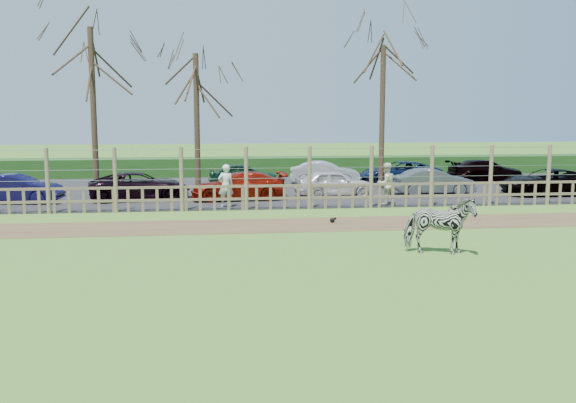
{
  "coord_description": "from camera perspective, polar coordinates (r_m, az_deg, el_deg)",
  "views": [
    {
      "loc": [
        -1.28,
        -16.94,
        3.87
      ],
      "look_at": [
        1.0,
        2.5,
        1.1
      ],
      "focal_mm": 40.0,
      "sensor_mm": 36.0,
      "label": 1
    }
  ],
  "objects": [
    {
      "name": "car_2",
      "position": [
        28.61,
        -13.02,
        1.37
      ],
      "size": [
        4.55,
        2.56,
        1.2
      ],
      "primitive_type": "imported",
      "rotation": [
        0.0,
        0.0,
        1.71
      ],
      "color": "black",
      "rests_on": "asphalt"
    },
    {
      "name": "car_6",
      "position": [
        31.73,
        22.08,
        1.62
      ],
      "size": [
        4.36,
        2.09,
        1.2
      ],
      "primitive_type": "imported",
      "rotation": [
        0.0,
        0.0,
        4.69
      ],
      "color": "black",
      "rests_on": "asphalt"
    },
    {
      "name": "car_4",
      "position": [
        29.0,
        4.07,
        1.64
      ],
      "size": [
        3.66,
        1.8,
        1.2
      ],
      "primitive_type": "imported",
      "rotation": [
        0.0,
        0.0,
        1.68
      ],
      "color": "white",
      "rests_on": "asphalt"
    },
    {
      "name": "tree_left",
      "position": [
        29.95,
        -17.04,
        11.05
      ],
      "size": [
        4.8,
        4.8,
        7.88
      ],
      "color": "#3D2B1E",
      "rests_on": "ground"
    },
    {
      "name": "fence",
      "position": [
        25.16,
        -3.72,
        1.04
      ],
      "size": [
        30.16,
        0.16,
        2.5
      ],
      "color": "brown",
      "rests_on": "ground"
    },
    {
      "name": "hedge",
      "position": [
        38.61,
        -4.77,
        3.1
      ],
      "size": [
        46.0,
        2.0,
        1.1
      ],
      "primitive_type": "cube",
      "color": "#1E4716",
      "rests_on": "ground"
    },
    {
      "name": "car_3",
      "position": [
        27.94,
        -4.42,
        1.39
      ],
      "size": [
        4.24,
        1.97,
        1.2
      ],
      "primitive_type": "imported",
      "rotation": [
        0.0,
        0.0,
        4.78
      ],
      "color": "maroon",
      "rests_on": "asphalt"
    },
    {
      "name": "zebra",
      "position": [
        17.89,
        13.31,
        -2.06
      ],
      "size": [
        2.05,
        1.32,
        1.59
      ],
      "primitive_type": "imported",
      "rotation": [
        0.0,
        0.0,
        1.31
      ],
      "color": "gray",
      "rests_on": "ground"
    },
    {
      "name": "ground",
      "position": [
        17.43,
        -2.32,
        -4.79
      ],
      "size": [
        120.0,
        120.0,
        0.0
      ],
      "primitive_type": "plane",
      "color": "#71A837",
      "rests_on": "ground"
    },
    {
      "name": "car_11",
      "position": [
        33.82,
        3.3,
        2.56
      ],
      "size": [
        3.78,
        1.75,
        1.2
      ],
      "primitive_type": "imported",
      "rotation": [
        0.0,
        0.0,
        1.43
      ],
      "color": "silver",
      "rests_on": "asphalt"
    },
    {
      "name": "visitor_a",
      "position": [
        25.76,
        -5.56,
        1.4
      ],
      "size": [
        0.7,
        0.54,
        1.72
      ],
      "primitive_type": "imported",
      "rotation": [
        0.0,
        0.0,
        3.36
      ],
      "color": "silver",
      "rests_on": "asphalt"
    },
    {
      "name": "dirt_strip",
      "position": [
        21.82,
        -3.22,
        -2.16
      ],
      "size": [
        34.0,
        2.8,
        0.01
      ],
      "primitive_type": "cube",
      "color": "brown",
      "rests_on": "ground"
    },
    {
      "name": "tree_mid",
      "position": [
        30.47,
        -8.16,
        9.85
      ],
      "size": [
        4.8,
        4.8,
        6.83
      ],
      "color": "#3D2B1E",
      "rests_on": "ground"
    },
    {
      "name": "car_13",
      "position": [
        36.51,
        17.16,
        2.62
      ],
      "size": [
        4.21,
        1.88,
        1.2
      ],
      "primitive_type": "imported",
      "rotation": [
        0.0,
        0.0,
        1.62
      ],
      "color": "black",
      "rests_on": "asphalt"
    },
    {
      "name": "car_10",
      "position": [
        32.82,
        -3.99,
        2.39
      ],
      "size": [
        3.62,
        1.69,
        1.2
      ],
      "primitive_type": "imported",
      "rotation": [
        0.0,
        0.0,
        1.65
      ],
      "color": "#1A472B",
      "rests_on": "asphalt"
    },
    {
      "name": "tree_right",
      "position": [
        32.06,
        8.43,
        10.42
      ],
      "size": [
        4.8,
        4.8,
        7.35
      ],
      "color": "#3D2B1E",
      "rests_on": "ground"
    },
    {
      "name": "car_5",
      "position": [
        30.23,
        12.82,
        1.72
      ],
      "size": [
        3.66,
        1.32,
        1.2
      ],
      "primitive_type": "imported",
      "rotation": [
        0.0,
        0.0,
        1.56
      ],
      "color": "#50565C",
      "rests_on": "asphalt"
    },
    {
      "name": "asphalt",
      "position": [
        31.7,
        -4.32,
        1.06
      ],
      "size": [
        44.0,
        13.0,
        0.04
      ],
      "primitive_type": "cube",
      "color": "#232326",
      "rests_on": "ground"
    },
    {
      "name": "crow",
      "position": [
        22.43,
        3.99,
        -1.66
      ],
      "size": [
        0.23,
        0.17,
        0.19
      ],
      "color": "black",
      "rests_on": "ground"
    },
    {
      "name": "car_12",
      "position": [
        34.39,
        9.89,
        2.55
      ],
      "size": [
        4.36,
        2.08,
        1.2
      ],
      "primitive_type": "imported",
      "rotation": [
        0.0,
        0.0,
        4.69
      ],
      "color": "#0D1B41",
      "rests_on": "asphalt"
    },
    {
      "name": "car_1",
      "position": [
        29.15,
        -22.95,
        1.05
      ],
      "size": [
        3.75,
        1.64,
        1.2
      ],
      "primitive_type": "imported",
      "rotation": [
        0.0,
        0.0,
        1.47
      ],
      "color": "#110F3F",
      "rests_on": "asphalt"
    },
    {
      "name": "visitor_b",
      "position": [
        26.66,
        8.71,
        1.57
      ],
      "size": [
        1.01,
        0.89,
        1.72
      ],
      "primitive_type": "imported",
      "rotation": [
        0.0,
        0.0,
        3.47
      ],
      "color": "beige",
      "rests_on": "asphalt"
    }
  ]
}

